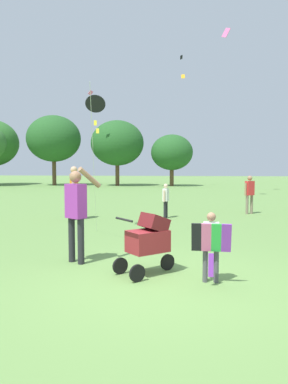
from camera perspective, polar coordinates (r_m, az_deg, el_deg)
name	(u,v)px	position (r m, az deg, el deg)	size (l,w,h in m)	color
ground_plane	(160,285)	(5.84, 2.52, -14.05)	(120.00, 120.00, 0.00)	#668E47
treeline_distant	(62,143)	(34.53, -12.50, 7.33)	(41.33, 6.36, 6.39)	brown
child_with_butterfly_kite	(211,241)	(5.84, 10.28, -7.43)	(0.60, 0.35, 1.10)	#4C4C51
person_adult_flyer	(76,208)	(6.98, -10.40, -2.40)	(0.69, 0.48, 1.80)	#232328
stroller	(149,238)	(6.23, 0.74, -7.12)	(1.01, 0.93, 1.03)	black
kite_adult_black	(95,105)	(10.46, -7.49, 13.09)	(1.02, 3.52, 3.74)	black
distant_kites_cluster	(200,40)	(27.12, 8.56, 22.11)	(34.19, 13.98, 7.18)	green
person_couple_left	(74,188)	(12.65, -10.70, 0.57)	(0.30, 0.57, 1.79)	#33384C
person_kid_running	(250,191)	(14.45, 15.94, 0.09)	(0.40, 0.33, 1.44)	#7F705B
person_back_turned	(166,198)	(12.84, 3.35, -0.90)	(0.22, 0.37, 1.19)	#232328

